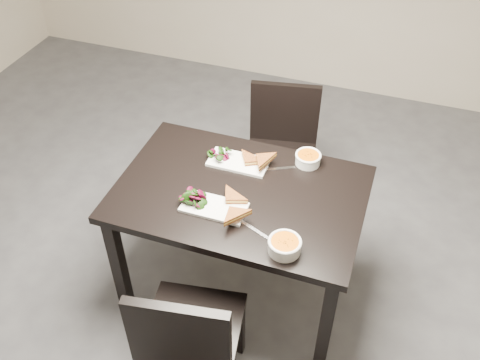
{
  "coord_description": "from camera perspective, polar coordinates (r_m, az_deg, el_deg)",
  "views": [
    {
      "loc": [
        0.98,
        -1.6,
        2.5
      ],
      "look_at": [
        0.36,
        0.18,
        0.82
      ],
      "focal_mm": 39.92,
      "sensor_mm": 36.0,
      "label": 1
    }
  ],
  "objects": [
    {
      "name": "salad_near",
      "position": [
        2.5,
        -4.95,
        -1.94
      ],
      "size": [
        0.09,
        0.09,
        0.04
      ],
      "primitive_type": null,
      "color": "black",
      "rests_on": "plate_near"
    },
    {
      "name": "soup_bowl_far",
      "position": [
        2.74,
        7.28,
        2.33
      ],
      "size": [
        0.13,
        0.13,
        0.06
      ],
      "color": "white",
      "rests_on": "table"
    },
    {
      "name": "salad_far",
      "position": [
        2.74,
        -2.15,
        2.81
      ],
      "size": [
        0.1,
        0.09,
        0.04
      ],
      "primitive_type": null,
      "color": "black",
      "rests_on": "plate_far"
    },
    {
      "name": "soup_bowl_near",
      "position": [
        2.3,
        4.79,
        -6.95
      ],
      "size": [
        0.15,
        0.15,
        0.07
      ],
      "color": "white",
      "rests_on": "table"
    },
    {
      "name": "cutlery_near",
      "position": [
        2.4,
        1.34,
        -5.19
      ],
      "size": [
        0.17,
        0.08,
        0.0
      ],
      "primitive_type": "cube",
      "rotation": [
        0.0,
        0.0,
        -0.38
      ],
      "color": "silver",
      "rests_on": "table"
    },
    {
      "name": "chair_near",
      "position": [
        2.39,
        -5.54,
        -16.26
      ],
      "size": [
        0.48,
        0.48,
        0.85
      ],
      "rotation": [
        0.0,
        0.0,
        0.16
      ],
      "color": "black",
      "rests_on": "ground"
    },
    {
      "name": "plate_far",
      "position": [
        2.73,
        -0.18,
        1.91
      ],
      "size": [
        0.31,
        0.15,
        0.02
      ],
      "primitive_type": "cube",
      "color": "white",
      "rests_on": "table"
    },
    {
      "name": "sandwich_near",
      "position": [
        2.46,
        -1.28,
        -2.52
      ],
      "size": [
        0.18,
        0.16,
        0.05
      ],
      "primitive_type": null,
      "rotation": [
        0.0,
        0.0,
        0.33
      ],
      "color": "#A25722",
      "rests_on": "plate_near"
    },
    {
      "name": "sandwich_far",
      "position": [
        2.68,
        1.03,
        1.96
      ],
      "size": [
        0.19,
        0.17,
        0.05
      ],
      "primitive_type": null,
      "rotation": [
        0.0,
        0.0,
        0.48
      ],
      "color": "#A25722",
      "rests_on": "plate_far"
    },
    {
      "name": "plate_near",
      "position": [
        2.49,
        -2.79,
        -2.94
      ],
      "size": [
        0.3,
        0.15,
        0.02
      ],
      "primitive_type": "cube",
      "color": "white",
      "rests_on": "table"
    },
    {
      "name": "ground",
      "position": [
        3.13,
        -7.5,
        -11.96
      ],
      "size": [
        5.0,
        5.0,
        0.0
      ],
      "primitive_type": "plane",
      "color": "#47474C",
      "rests_on": "ground"
    },
    {
      "name": "table",
      "position": [
        2.65,
        -0.0,
        -2.73
      ],
      "size": [
        1.2,
        0.8,
        0.75
      ],
      "color": "black",
      "rests_on": "ground"
    },
    {
      "name": "cutlery_far",
      "position": [
        2.71,
        4.04,
        1.22
      ],
      "size": [
        0.17,
        0.1,
        0.0
      ],
      "primitive_type": "cube",
      "rotation": [
        0.0,
        0.0,
        0.47
      ],
      "color": "silver",
      "rests_on": "table"
    },
    {
      "name": "chair_far",
      "position": [
        3.29,
        4.48,
        3.7
      ],
      "size": [
        0.49,
        0.49,
        0.85
      ],
      "rotation": [
        0.0,
        0.0,
        0.19
      ],
      "color": "black",
      "rests_on": "ground"
    }
  ]
}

